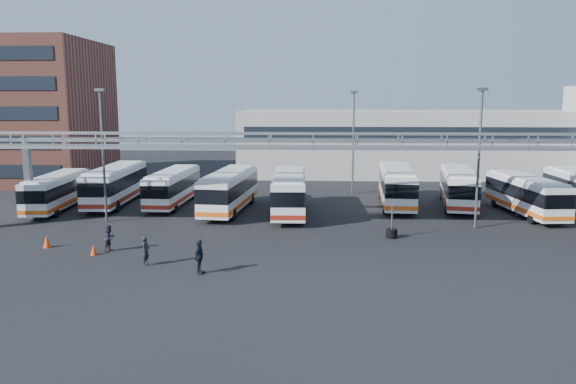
{
  "coord_description": "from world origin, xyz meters",
  "views": [
    {
      "loc": [
        -0.02,
        -33.98,
        9.37
      ],
      "look_at": [
        -1.79,
        6.0,
        2.77
      ],
      "focal_mm": 35.0,
      "sensor_mm": 36.0,
      "label": 1
    }
  ],
  "objects_px": {
    "bus_0": "(57,190)",
    "tire_stack": "(392,232)",
    "bus_1": "(116,184)",
    "pedestrian_a": "(146,251)",
    "bus_3": "(229,189)",
    "bus_4": "(289,191)",
    "bus_7": "(458,186)",
    "cone_left": "(47,241)",
    "light_pole_back": "(353,137)",
    "bus_2": "(173,186)",
    "bus_8": "(526,194)",
    "bus_6": "(397,185)",
    "pedestrian_d": "(199,257)",
    "pedestrian_b": "(110,238)",
    "light_pole_mid": "(479,151)",
    "light_pole_left": "(103,148)",
    "cone_right": "(94,250)"
  },
  "relations": [
    {
      "from": "bus_3",
      "to": "bus_7",
      "type": "height_order",
      "value": "bus_3"
    },
    {
      "from": "bus_3",
      "to": "cone_right",
      "type": "height_order",
      "value": "bus_3"
    },
    {
      "from": "bus_1",
      "to": "bus_2",
      "type": "distance_m",
      "value": 5.26
    },
    {
      "from": "bus_3",
      "to": "bus_4",
      "type": "relative_size",
      "value": 1.01
    },
    {
      "from": "bus_0",
      "to": "bus_2",
      "type": "distance_m",
      "value": 9.73
    },
    {
      "from": "pedestrian_d",
      "to": "bus_0",
      "type": "bearing_deg",
      "value": 50.64
    },
    {
      "from": "light_pole_back",
      "to": "bus_7",
      "type": "relative_size",
      "value": 0.91
    },
    {
      "from": "light_pole_back",
      "to": "light_pole_left",
      "type": "bearing_deg",
      "value": -145.01
    },
    {
      "from": "bus_1",
      "to": "pedestrian_d",
      "type": "distance_m",
      "value": 23.09
    },
    {
      "from": "bus_3",
      "to": "bus_8",
      "type": "height_order",
      "value": "bus_3"
    },
    {
      "from": "pedestrian_b",
      "to": "cone_left",
      "type": "bearing_deg",
      "value": 101.75
    },
    {
      "from": "bus_3",
      "to": "pedestrian_a",
      "type": "distance_m",
      "value": 16.04
    },
    {
      "from": "light_pole_left",
      "to": "bus_8",
      "type": "height_order",
      "value": "light_pole_left"
    },
    {
      "from": "light_pole_left",
      "to": "light_pole_mid",
      "type": "height_order",
      "value": "same"
    },
    {
      "from": "light_pole_mid",
      "to": "bus_0",
      "type": "distance_m",
      "value": 34.52
    },
    {
      "from": "light_pole_back",
      "to": "pedestrian_a",
      "type": "height_order",
      "value": "light_pole_back"
    },
    {
      "from": "pedestrian_a",
      "to": "cone_right",
      "type": "bearing_deg",
      "value": 69.47
    },
    {
      "from": "pedestrian_a",
      "to": "bus_0",
      "type": "bearing_deg",
      "value": 45.08
    },
    {
      "from": "bus_1",
      "to": "bus_2",
      "type": "xyz_separation_m",
      "value": [
        5.25,
        -0.19,
        -0.16
      ]
    },
    {
      "from": "bus_7",
      "to": "pedestrian_a",
      "type": "bearing_deg",
      "value": -130.42
    },
    {
      "from": "pedestrian_d",
      "to": "tire_stack",
      "type": "xyz_separation_m",
      "value": [
        11.56,
        8.57,
        -0.58
      ]
    },
    {
      "from": "bus_1",
      "to": "pedestrian_a",
      "type": "distance_m",
      "value": 20.3
    },
    {
      "from": "bus_7",
      "to": "pedestrian_a",
      "type": "height_order",
      "value": "bus_7"
    },
    {
      "from": "bus_0",
      "to": "tire_stack",
      "type": "height_order",
      "value": "bus_0"
    },
    {
      "from": "bus_0",
      "to": "light_pole_left",
      "type": "bearing_deg",
      "value": -40.38
    },
    {
      "from": "tire_stack",
      "to": "cone_left",
      "type": "bearing_deg",
      "value": -171.04
    },
    {
      "from": "pedestrian_a",
      "to": "cone_left",
      "type": "bearing_deg",
      "value": 71.4
    },
    {
      "from": "bus_4",
      "to": "bus_6",
      "type": "height_order",
      "value": "bus_6"
    },
    {
      "from": "bus_1",
      "to": "bus_4",
      "type": "bearing_deg",
      "value": -14.41
    },
    {
      "from": "bus_2",
      "to": "tire_stack",
      "type": "relative_size",
      "value": 4.67
    },
    {
      "from": "bus_1",
      "to": "pedestrian_a",
      "type": "bearing_deg",
      "value": -67.81
    },
    {
      "from": "bus_6",
      "to": "bus_8",
      "type": "distance_m",
      "value": 10.59
    },
    {
      "from": "bus_0",
      "to": "cone_left",
      "type": "height_order",
      "value": "bus_0"
    },
    {
      "from": "light_pole_left",
      "to": "tire_stack",
      "type": "xyz_separation_m",
      "value": [
        21.43,
        -4.24,
        -5.35
      ]
    },
    {
      "from": "tire_stack",
      "to": "bus_7",
      "type": "bearing_deg",
      "value": 57.68
    },
    {
      "from": "light_pole_mid",
      "to": "bus_1",
      "type": "distance_m",
      "value": 31.05
    },
    {
      "from": "bus_3",
      "to": "bus_1",
      "type": "bearing_deg",
      "value": 171.28
    },
    {
      "from": "bus_2",
      "to": "bus_4",
      "type": "relative_size",
      "value": 0.93
    },
    {
      "from": "bus_8",
      "to": "pedestrian_a",
      "type": "xyz_separation_m",
      "value": [
        -26.93,
        -15.41,
        -0.91
      ]
    },
    {
      "from": "pedestrian_a",
      "to": "pedestrian_d",
      "type": "bearing_deg",
      "value": -105.86
    },
    {
      "from": "bus_2",
      "to": "bus_6",
      "type": "xyz_separation_m",
      "value": [
        19.91,
        0.59,
        0.17
      ]
    },
    {
      "from": "bus_1",
      "to": "light_pole_back",
      "type": "bearing_deg",
      "value": 15.77
    },
    {
      "from": "light_pole_back",
      "to": "pedestrian_d",
      "type": "bearing_deg",
      "value": -110.7
    },
    {
      "from": "bus_0",
      "to": "pedestrian_d",
      "type": "distance_m",
      "value": 23.33
    },
    {
      "from": "pedestrian_b",
      "to": "bus_7",
      "type": "bearing_deg",
      "value": -37.38
    },
    {
      "from": "pedestrian_a",
      "to": "bus_2",
      "type": "bearing_deg",
      "value": 16.24
    },
    {
      "from": "bus_0",
      "to": "bus_6",
      "type": "relative_size",
      "value": 0.88
    },
    {
      "from": "light_pole_mid",
      "to": "tire_stack",
      "type": "distance_m",
      "value": 9.07
    },
    {
      "from": "bus_3",
      "to": "bus_4",
      "type": "height_order",
      "value": "bus_3"
    },
    {
      "from": "light_pole_mid",
      "to": "bus_7",
      "type": "bearing_deg",
      "value": 84.44
    }
  ]
}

